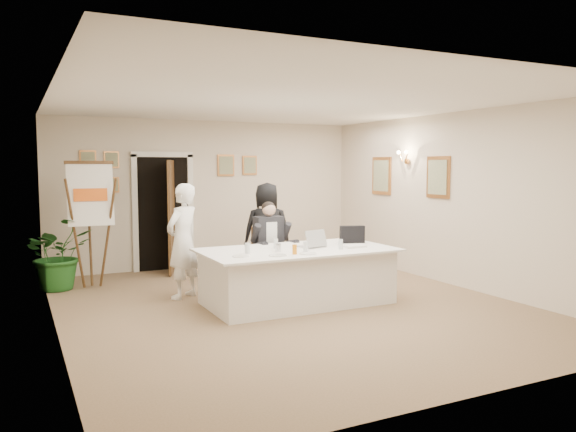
{
  "coord_description": "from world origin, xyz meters",
  "views": [
    {
      "loc": [
        -3.4,
        -6.9,
        1.94
      ],
      "look_at": [
        0.29,
        0.6,
        1.19
      ],
      "focal_mm": 35.0,
      "sensor_mm": 36.0,
      "label": 1
    }
  ],
  "objects_px": {
    "conference_table": "(297,276)",
    "seated_man": "(270,245)",
    "potted_palm": "(58,253)",
    "standing_man": "(183,241)",
    "paper_stack": "(354,246)",
    "standing_woman": "(267,231)",
    "oj_glass": "(295,249)",
    "laptop_bag": "(352,234)",
    "steel_jug": "(278,248)",
    "laptop": "(312,237)",
    "flip_chart": "(91,231)"
  },
  "relations": [
    {
      "from": "paper_stack",
      "to": "oj_glass",
      "type": "bearing_deg",
      "value": -169.03
    },
    {
      "from": "standing_woman",
      "to": "laptop_bag",
      "type": "bearing_deg",
      "value": 134.08
    },
    {
      "from": "paper_stack",
      "to": "flip_chart",
      "type": "bearing_deg",
      "value": 142.58
    },
    {
      "from": "laptop_bag",
      "to": "conference_table",
      "type": "bearing_deg",
      "value": -151.02
    },
    {
      "from": "standing_man",
      "to": "oj_glass",
      "type": "distance_m",
      "value": 1.82
    },
    {
      "from": "standing_woman",
      "to": "steel_jug",
      "type": "relative_size",
      "value": 15.06
    },
    {
      "from": "oj_glass",
      "to": "standing_man",
      "type": "bearing_deg",
      "value": 126.99
    },
    {
      "from": "oj_glass",
      "to": "steel_jug",
      "type": "relative_size",
      "value": 1.18
    },
    {
      "from": "seated_man",
      "to": "oj_glass",
      "type": "bearing_deg",
      "value": -96.51
    },
    {
      "from": "standing_woman",
      "to": "paper_stack",
      "type": "xyz_separation_m",
      "value": [
        0.47,
        -2.01,
        -0.04
      ]
    },
    {
      "from": "conference_table",
      "to": "laptop_bag",
      "type": "bearing_deg",
      "value": 10.29
    },
    {
      "from": "potted_palm",
      "to": "oj_glass",
      "type": "height_order",
      "value": "potted_palm"
    },
    {
      "from": "potted_palm",
      "to": "laptop",
      "type": "xyz_separation_m",
      "value": [
        3.24,
        -2.36,
        0.34
      ]
    },
    {
      "from": "seated_man",
      "to": "standing_man",
      "type": "distance_m",
      "value": 1.38
    },
    {
      "from": "paper_stack",
      "to": "laptop",
      "type": "bearing_deg",
      "value": 150.3
    },
    {
      "from": "standing_man",
      "to": "paper_stack",
      "type": "distance_m",
      "value": 2.49
    },
    {
      "from": "flip_chart",
      "to": "potted_palm",
      "type": "xyz_separation_m",
      "value": [
        -0.48,
        0.15,
        -0.34
      ]
    },
    {
      "from": "standing_man",
      "to": "standing_woman",
      "type": "relative_size",
      "value": 1.02
    },
    {
      "from": "conference_table",
      "to": "seated_man",
      "type": "distance_m",
      "value": 1.03
    },
    {
      "from": "oj_glass",
      "to": "standing_woman",
      "type": "bearing_deg",
      "value": 74.99
    },
    {
      "from": "laptop_bag",
      "to": "paper_stack",
      "type": "relative_size",
      "value": 1.19
    },
    {
      "from": "standing_woman",
      "to": "potted_palm",
      "type": "relative_size",
      "value": 1.45
    },
    {
      "from": "seated_man",
      "to": "potted_palm",
      "type": "xyz_separation_m",
      "value": [
        -2.98,
        1.47,
        -0.13
      ]
    },
    {
      "from": "standing_woman",
      "to": "oj_glass",
      "type": "height_order",
      "value": "standing_woman"
    },
    {
      "from": "seated_man",
      "to": "paper_stack",
      "type": "relative_size",
      "value": 4.49
    },
    {
      "from": "steel_jug",
      "to": "potted_palm",
      "type": "bearing_deg",
      "value": 135.21
    },
    {
      "from": "conference_table",
      "to": "potted_palm",
      "type": "distance_m",
      "value": 3.85
    },
    {
      "from": "seated_man",
      "to": "potted_palm",
      "type": "height_order",
      "value": "seated_man"
    },
    {
      "from": "laptop",
      "to": "oj_glass",
      "type": "relative_size",
      "value": 2.91
    },
    {
      "from": "standing_man",
      "to": "potted_palm",
      "type": "distance_m",
      "value": 2.16
    },
    {
      "from": "paper_stack",
      "to": "oj_glass",
      "type": "relative_size",
      "value": 2.4
    },
    {
      "from": "conference_table",
      "to": "potted_palm",
      "type": "xyz_separation_m",
      "value": [
        -2.96,
        2.45,
        0.18
      ]
    },
    {
      "from": "potted_palm",
      "to": "paper_stack",
      "type": "distance_m",
      "value": 4.62
    },
    {
      "from": "standing_man",
      "to": "standing_woman",
      "type": "bearing_deg",
      "value": 168.89
    },
    {
      "from": "seated_man",
      "to": "steel_jug",
      "type": "height_order",
      "value": "seated_man"
    },
    {
      "from": "conference_table",
      "to": "standing_man",
      "type": "bearing_deg",
      "value": 142.49
    },
    {
      "from": "flip_chart",
      "to": "standing_woman",
      "type": "relative_size",
      "value": 1.19
    },
    {
      "from": "potted_palm",
      "to": "conference_table",
      "type": "bearing_deg",
      "value": -39.65
    },
    {
      "from": "laptop",
      "to": "conference_table",
      "type": "bearing_deg",
      "value": -177.43
    },
    {
      "from": "steel_jug",
      "to": "standing_woman",
      "type": "bearing_deg",
      "value": 70.05
    },
    {
      "from": "laptop",
      "to": "laptop_bag",
      "type": "relative_size",
      "value": 1.02
    },
    {
      "from": "flip_chart",
      "to": "laptop",
      "type": "xyz_separation_m",
      "value": [
        2.75,
        -2.21,
        0.0
      ]
    },
    {
      "from": "conference_table",
      "to": "laptop_bag",
      "type": "distance_m",
      "value": 1.17
    },
    {
      "from": "potted_palm",
      "to": "laptop",
      "type": "height_order",
      "value": "potted_palm"
    },
    {
      "from": "conference_table",
      "to": "oj_glass",
      "type": "relative_size",
      "value": 20.76
    },
    {
      "from": "laptop",
      "to": "flip_chart",
      "type": "bearing_deg",
      "value": 126.0
    },
    {
      "from": "laptop",
      "to": "paper_stack",
      "type": "bearing_deg",
      "value": -44.95
    },
    {
      "from": "standing_woman",
      "to": "potted_palm",
      "type": "height_order",
      "value": "standing_woman"
    },
    {
      "from": "potted_palm",
      "to": "oj_glass",
      "type": "bearing_deg",
      "value": -46.71
    },
    {
      "from": "paper_stack",
      "to": "standing_woman",
      "type": "bearing_deg",
      "value": 103.01
    }
  ]
}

